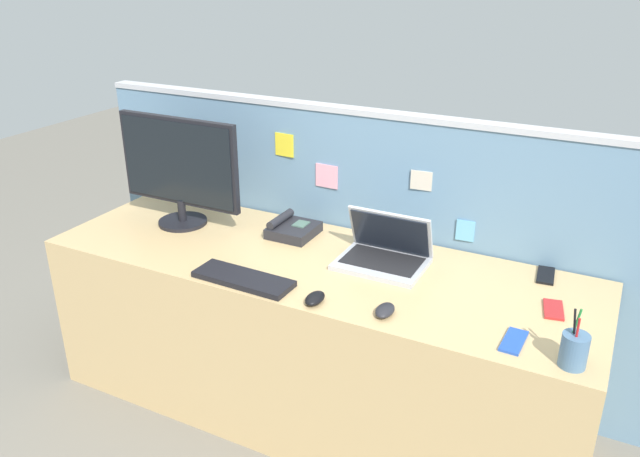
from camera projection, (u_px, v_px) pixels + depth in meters
ground_plane at (315, 405)px, 2.79m from camera, size 10.00×10.00×0.00m
desk at (315, 337)px, 2.65m from camera, size 2.20×0.71×0.71m
cubicle_divider at (355, 243)px, 2.87m from camera, size 2.60×0.08×1.24m
desktop_monitor at (179, 167)px, 2.76m from camera, size 0.60×0.22×0.48m
laptop at (385, 252)px, 2.47m from camera, size 0.34×0.26×0.21m
desk_phone at (292, 229)px, 2.73m from camera, size 0.18×0.20×0.08m
keyboard_main at (243, 279)px, 2.35m from camera, size 0.39×0.14×0.02m
computer_mouse_right_hand at (315, 298)px, 2.21m from camera, size 0.06×0.10×0.03m
computer_mouse_left_hand at (385, 310)px, 2.13m from camera, size 0.06×0.10×0.03m
pen_cup at (574, 350)px, 1.85m from camera, size 0.08×0.08×0.19m
cell_phone_red_case at (553, 309)px, 2.16m from camera, size 0.09×0.14×0.01m
cell_phone_blue_case at (514, 341)px, 1.98m from camera, size 0.07×0.15×0.01m
cell_phone_black_slab at (546, 275)px, 2.39m from camera, size 0.08×0.15×0.01m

